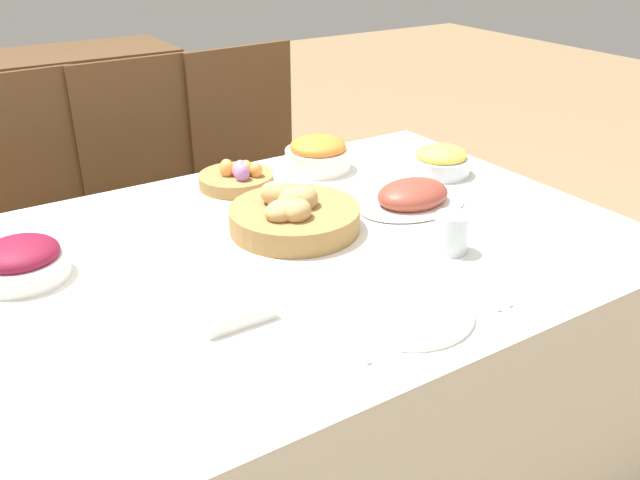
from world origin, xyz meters
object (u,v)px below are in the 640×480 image
at_px(butter_dish, 233,311).
at_px(chair_far_left, 40,233).
at_px(knife, 466,290).
at_px(spoon, 477,286).
at_px(chair_far_center, 159,206).
at_px(egg_basket, 237,177).
at_px(fork, 339,337).
at_px(chair_far_right, 261,183).
at_px(pineapple_bowl, 441,161).
at_px(carrot_bowl, 318,154).
at_px(bread_basket, 294,215).
at_px(drinking_cup, 452,233).
at_px(sideboard, 46,163).
at_px(ham_platter, 413,197).
at_px(beet_salad_bowl, 21,261).
at_px(dinner_plate, 406,311).

bearing_deg(butter_dish, chair_far_left, 98.00).
bearing_deg(knife, spoon, -0.22).
bearing_deg(chair_far_center, egg_basket, -83.89).
relative_size(fork, butter_dish, 1.35).
height_order(chair_far_right, chair_far_left, same).
height_order(pineapple_bowl, knife, pineapple_bowl).
bearing_deg(knife, carrot_bowl, 80.40).
xyz_separation_m(bread_basket, spoon, (0.18, -0.43, -0.04)).
relative_size(spoon, drinking_cup, 2.07).
relative_size(egg_basket, carrot_bowl, 1.07).
bearing_deg(knife, sideboard, 100.04).
bearing_deg(chair_far_left, ham_platter, -50.96).
xyz_separation_m(sideboard, fork, (0.08, -2.12, 0.31)).
relative_size(chair_far_center, chair_far_left, 1.00).
xyz_separation_m(chair_far_left, carrot_bowl, (0.71, -0.50, 0.27)).
distance_m(sideboard, ham_platter, 1.85).
bearing_deg(spoon, knife, -179.78).
bearing_deg(butter_dish, beet_salad_bowl, 128.50).
bearing_deg(chair_far_right, sideboard, 119.26).
relative_size(pineapple_bowl, fork, 0.91).
xyz_separation_m(egg_basket, knife, (0.13, -0.75, -0.02)).
height_order(egg_basket, ham_platter, egg_basket).
distance_m(dinner_plate, drinking_cup, 0.29).
bearing_deg(chair_far_center, butter_dish, -103.33).
height_order(egg_basket, fork, egg_basket).
bearing_deg(spoon, fork, -179.78).
height_order(chair_far_center, pineapple_bowl, chair_far_center).
distance_m(bread_basket, ham_platter, 0.33).
bearing_deg(spoon, carrot_bowl, 83.11).
relative_size(chair_far_left, beet_salad_bowl, 5.47).
xyz_separation_m(dinner_plate, drinking_cup, (0.24, 0.15, 0.04)).
xyz_separation_m(carrot_bowl, drinking_cup, (-0.03, -0.59, -0.00)).
distance_m(chair_far_right, butter_dish, 1.27).
relative_size(beet_salad_bowl, knife, 1.00).
xyz_separation_m(chair_far_left, fork, (0.28, -1.24, 0.23)).
relative_size(chair_far_right, fork, 5.48).
xyz_separation_m(pineapple_bowl, dinner_plate, (-0.55, -0.53, -0.03)).
bearing_deg(drinking_cup, egg_basket, 110.70).
relative_size(egg_basket, ham_platter, 0.67).
bearing_deg(chair_far_center, dinner_plate, -89.01).
bearing_deg(carrot_bowl, spoon, -97.11).
bearing_deg(chair_far_left, fork, -80.30).
height_order(bread_basket, pineapple_bowl, bread_basket).
height_order(fork, butter_dish, butter_dish).
bearing_deg(sideboard, carrot_bowl, -69.80).
distance_m(beet_salad_bowl, knife, 0.90).
height_order(dinner_plate, butter_dish, butter_dish).
bearing_deg(spoon, egg_basket, 102.63).
bearing_deg(knife, beet_salad_bowl, 143.85).
height_order(chair_far_right, butter_dish, chair_far_right).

